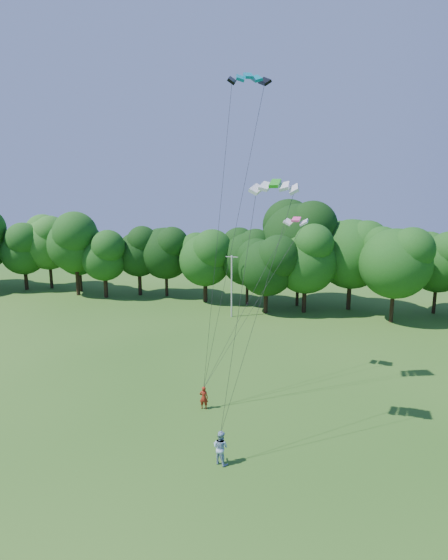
# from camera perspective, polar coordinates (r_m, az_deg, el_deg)

# --- Properties ---
(ground) EXTENTS (160.00, 160.00, 0.00)m
(ground) POSITION_cam_1_polar(r_m,az_deg,el_deg) (24.95, -14.27, -24.36)
(ground) COLOR #245517
(ground) RESTS_ON ground
(utility_pole) EXTENTS (1.46, 0.18, 7.29)m
(utility_pole) POSITION_cam_1_polar(r_m,az_deg,el_deg) (50.62, 1.01, -0.70)
(utility_pole) COLOR #B5B4AB
(utility_pole) RESTS_ON ground
(kite_flyer_left) EXTENTS (0.63, 0.45, 1.61)m
(kite_flyer_left) POSITION_cam_1_polar(r_m,az_deg,el_deg) (30.54, -2.65, -15.10)
(kite_flyer_left) COLOR maroon
(kite_flyer_left) RESTS_ON ground
(kite_flyer_right) EXTENTS (1.11, 0.99, 1.90)m
(kite_flyer_right) POSITION_cam_1_polar(r_m,az_deg,el_deg) (25.17, -0.45, -21.01)
(kite_flyer_right) COLOR #99B5D5
(kite_flyer_right) RESTS_ON ground
(kite_teal) EXTENTS (2.83, 2.02, 0.63)m
(kite_teal) POSITION_cam_1_polar(r_m,az_deg,el_deg) (30.19, 3.20, 25.09)
(kite_teal) COLOR #047089
(kite_teal) RESTS_ON ground
(kite_green) EXTENTS (2.59, 1.17, 0.51)m
(kite_green) POSITION_cam_1_polar(r_m,az_deg,el_deg) (24.23, 6.68, 12.42)
(kite_green) COLOR green
(kite_green) RESTS_ON ground
(kite_pink) EXTENTS (1.88, 1.06, 0.36)m
(kite_pink) POSITION_cam_1_polar(r_m,az_deg,el_deg) (33.62, 9.41, 7.82)
(kite_pink) COLOR #FF4692
(kite_pink) RESTS_ON ground
(tree_back_west) EXTENTS (6.93, 6.93, 10.09)m
(tree_back_west) POSITION_cam_1_polar(r_m,az_deg,el_deg) (66.79, -18.49, 3.89)
(tree_back_west) COLOR black
(tree_back_west) RESTS_ON ground
(tree_back_center) EXTENTS (10.55, 10.55, 15.35)m
(tree_back_center) POSITION_cam_1_polar(r_m,az_deg,el_deg) (55.56, 9.83, 6.30)
(tree_back_center) COLOR black
(tree_back_center) RESTS_ON ground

